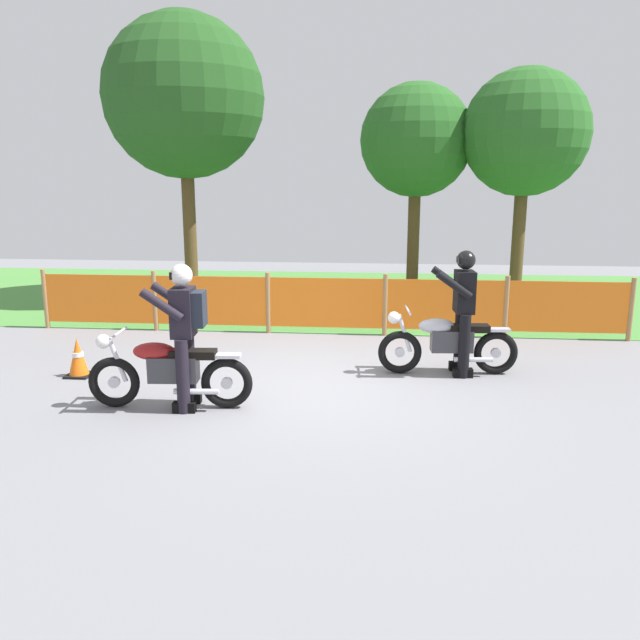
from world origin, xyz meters
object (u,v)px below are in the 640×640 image
at_px(rider_lead, 462,308).
at_px(traffic_cone, 78,358).
at_px(motorcycle_lead, 447,343).
at_px(rider_trailing, 185,328).
at_px(motorcycle_trailing, 169,371).

height_order(rider_lead, traffic_cone, rider_lead).
relative_size(motorcycle_lead, rider_trailing, 1.12).
relative_size(motorcycle_trailing, rider_lead, 1.14).
height_order(motorcycle_trailing, traffic_cone, motorcycle_trailing).
bearing_deg(motorcycle_trailing, motorcycle_lead, -158.00).
height_order(motorcycle_trailing, rider_lead, rider_lead).
distance_m(motorcycle_trailing, traffic_cone, 1.93).
xyz_separation_m(motorcycle_trailing, traffic_cone, (-1.61, 1.05, -0.18)).
xyz_separation_m(motorcycle_trailing, rider_trailing, (0.21, 0.02, 0.51)).
xyz_separation_m(motorcycle_lead, motorcycle_trailing, (-3.34, -1.63, 0.01)).
xyz_separation_m(motorcycle_lead, rider_lead, (0.18, 0.01, 0.48)).
bearing_deg(rider_trailing, motorcycle_lead, -156.75).
relative_size(rider_trailing, traffic_cone, 3.19).
xyz_separation_m(rider_lead, rider_trailing, (-3.32, -1.63, 0.03)).
relative_size(motorcycle_lead, rider_lead, 1.12).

